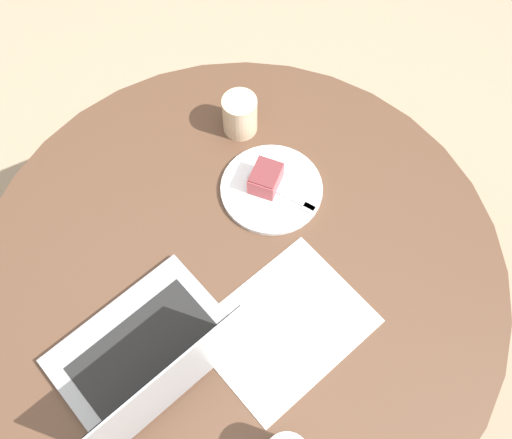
# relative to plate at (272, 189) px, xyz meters

# --- Properties ---
(ground_plane) EXTENTS (12.00, 12.00, 0.00)m
(ground_plane) POSITION_rel_plate_xyz_m (-0.10, -0.17, -0.71)
(ground_plane) COLOR gray
(dining_table) EXTENTS (1.13, 1.13, 0.71)m
(dining_table) POSITION_rel_plate_xyz_m (-0.10, -0.17, -0.15)
(dining_table) COLOR #4C3323
(dining_table) RESTS_ON ground_plane
(paper_document) EXTENTS (0.40, 0.37, 0.00)m
(paper_document) POSITION_rel_plate_xyz_m (-0.03, -0.31, -0.00)
(paper_document) COLOR white
(paper_document) RESTS_ON dining_table
(plate) EXTENTS (0.23, 0.23, 0.01)m
(plate) POSITION_rel_plate_xyz_m (0.00, 0.00, 0.00)
(plate) COLOR silver
(plate) RESTS_ON dining_table
(cake_slice) EXTENTS (0.09, 0.09, 0.05)m
(cake_slice) POSITION_rel_plate_xyz_m (-0.01, 0.01, 0.03)
(cake_slice) COLOR #B74C51
(cake_slice) RESTS_ON plate
(fork) EXTENTS (0.14, 0.13, 0.00)m
(fork) POSITION_rel_plate_xyz_m (0.03, -0.03, 0.01)
(fork) COLOR silver
(fork) RESTS_ON plate
(coffee_glass) EXTENTS (0.08, 0.08, 0.10)m
(coffee_glass) POSITION_rel_plate_xyz_m (-0.04, 0.18, 0.04)
(coffee_glass) COLOR #C6AD89
(coffee_glass) RESTS_ON dining_table
(laptop) EXTENTS (0.41, 0.38, 0.22)m
(laptop) POSITION_rel_plate_xyz_m (-0.30, -0.34, 0.03)
(laptop) COLOR gray
(laptop) RESTS_ON dining_table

